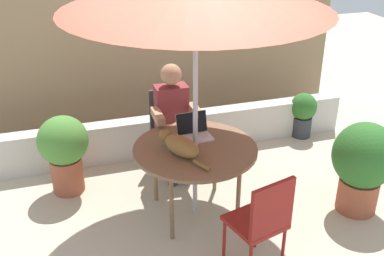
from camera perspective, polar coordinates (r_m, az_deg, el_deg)
The scene contains 12 objects.
ground_plane at distance 4.67m, azimuth 0.37°, elevation -10.13°, with size 14.00×14.00×0.00m, color beige.
fence_back at distance 6.07m, azimuth -5.55°, elevation 8.04°, with size 5.11×0.08×1.77m, color #937756.
planter_wall_low at distance 5.58m, azimuth -3.50°, elevation -0.81°, with size 4.60×0.20×0.47m, color beige.
patio_table at distance 4.31m, azimuth 0.39°, elevation -2.97°, with size 1.14×1.14×0.72m.
chair_occupied at distance 5.16m, azimuth -2.70°, elevation 0.59°, with size 0.40×0.40×0.91m.
chair_empty at distance 3.74m, azimuth 8.56°, elevation -10.80°, with size 0.49×0.49×0.91m.
person_seated at distance 4.95m, azimuth -2.28°, elevation 1.58°, with size 0.48×0.48×1.25m.
laptop at distance 4.46m, azimuth 0.19°, elevation -0.22°, with size 0.32×0.27×0.21m.
cat at distance 4.15m, azimuth -1.49°, elevation -2.12°, with size 0.35×0.61×0.17m.
potted_plant_near_fence at distance 4.71m, azimuth 20.04°, elevation -3.94°, with size 0.60×0.60×0.92m.
potted_plant_by_chair at distance 4.91m, azimuth -15.26°, elevation -2.42°, with size 0.51×0.51×0.84m.
potted_plant_corner at distance 6.08m, azimuth 13.31°, elevation 1.85°, with size 0.33×0.33×0.58m.
Camera 1 is at (-1.14, -3.58, 2.78)m, focal length 44.00 mm.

